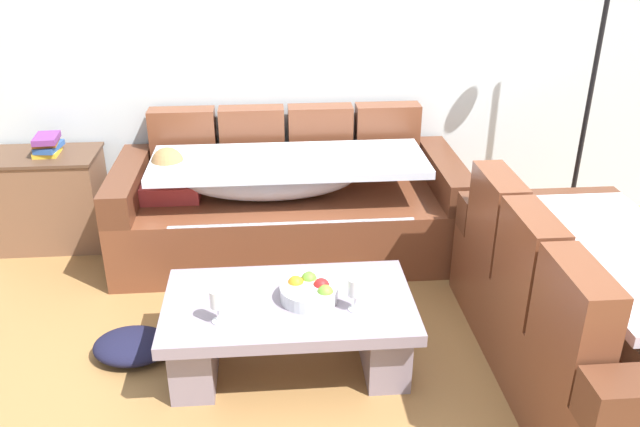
# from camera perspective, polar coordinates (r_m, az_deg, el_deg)

# --- Properties ---
(ground_plane) EXTENTS (14.00, 14.00, 0.00)m
(ground_plane) POSITION_cam_1_polar(r_m,az_deg,el_deg) (3.09, 3.17, -17.34)
(ground_plane) COLOR olive
(back_wall) EXTENTS (9.00, 0.10, 2.70)m
(back_wall) POSITION_cam_1_polar(r_m,az_deg,el_deg) (4.47, -0.16, 15.76)
(back_wall) COLOR silver
(back_wall) RESTS_ON ground_plane
(couch_along_wall) EXTENTS (2.20, 0.92, 0.88)m
(couch_along_wall) POSITION_cam_1_polar(r_m,az_deg,el_deg) (4.25, -3.08, 0.84)
(couch_along_wall) COLOR brown
(couch_along_wall) RESTS_ON ground_plane
(couch_near_window) EXTENTS (0.92, 1.74, 0.88)m
(couch_near_window) POSITION_cam_1_polar(r_m,az_deg,el_deg) (3.38, 22.81, -8.31)
(couch_near_window) COLOR brown
(couch_near_window) RESTS_ON ground_plane
(coffee_table) EXTENTS (1.20, 0.68, 0.38)m
(coffee_table) POSITION_cam_1_polar(r_m,az_deg,el_deg) (3.24, -2.70, -9.66)
(coffee_table) COLOR gray
(coffee_table) RESTS_ON ground_plane
(fruit_bowl) EXTENTS (0.28, 0.28, 0.10)m
(fruit_bowl) POSITION_cam_1_polar(r_m,az_deg,el_deg) (3.15, -0.87, -6.76)
(fruit_bowl) COLOR silver
(fruit_bowl) RESTS_ON coffee_table
(wine_glass_near_left) EXTENTS (0.07, 0.07, 0.17)m
(wine_glass_near_left) POSITION_cam_1_polar(r_m,az_deg,el_deg) (2.98, -8.96, -7.48)
(wine_glass_near_left) COLOR silver
(wine_glass_near_left) RESTS_ON coffee_table
(wine_glass_near_right) EXTENTS (0.07, 0.07, 0.17)m
(wine_glass_near_right) POSITION_cam_1_polar(r_m,az_deg,el_deg) (3.03, 3.11, -6.56)
(wine_glass_near_right) COLOR silver
(wine_glass_near_right) RESTS_ON coffee_table
(side_cabinet) EXTENTS (0.72, 0.44, 0.64)m
(side_cabinet) POSITION_cam_1_polar(r_m,az_deg,el_deg) (4.71, -22.62, 1.14)
(side_cabinet) COLOR brown
(side_cabinet) RESTS_ON ground_plane
(book_stack_on_cabinet) EXTENTS (0.17, 0.24, 0.13)m
(book_stack_on_cabinet) POSITION_cam_1_polar(r_m,az_deg,el_deg) (4.56, -22.72, 5.58)
(book_stack_on_cabinet) COLOR gold
(book_stack_on_cabinet) RESTS_ON side_cabinet
(floor_lamp) EXTENTS (0.33, 0.31, 1.95)m
(floor_lamp) POSITION_cam_1_polar(r_m,az_deg,el_deg) (4.51, 22.42, 10.93)
(floor_lamp) COLOR black
(floor_lamp) RESTS_ON ground_plane
(crumpled_garment) EXTENTS (0.44, 0.37, 0.12)m
(crumpled_garment) POSITION_cam_1_polar(r_m,az_deg,el_deg) (3.53, -16.05, -11.06)
(crumpled_garment) COLOR #191933
(crumpled_garment) RESTS_ON ground_plane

